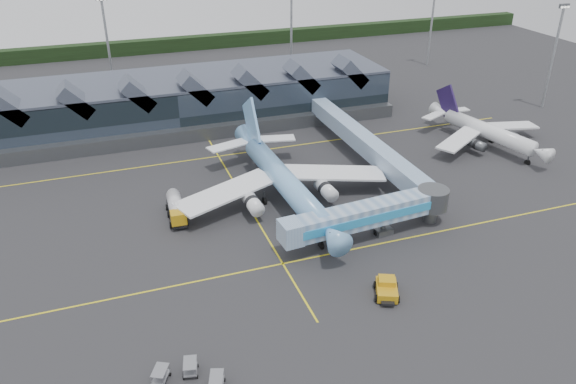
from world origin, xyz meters
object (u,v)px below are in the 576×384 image
object	(u,v)px
regional_jet	(484,130)
fuel_truck	(176,207)
main_airliner	(282,178)
pushback_tug	(387,289)
jet_bridge	(377,213)

from	to	relation	value
regional_jet	fuel_truck	world-z (taller)	regional_jet
main_airliner	pushback_tug	size ratio (longest dim) A/B	8.10
jet_bridge	regional_jet	bearing A→B (deg)	28.11
fuel_truck	main_airliner	bearing A→B (deg)	2.08
pushback_tug	fuel_truck	bearing A→B (deg)	151.54
main_airliner	fuel_truck	size ratio (longest dim) A/B	4.45
regional_jet	fuel_truck	distance (m)	60.19
fuel_truck	pushback_tug	xyz separation A→B (m)	(20.45, -26.78, -0.78)
main_airliner	regional_jet	bearing A→B (deg)	8.25
main_airliner	fuel_truck	xyz separation A→B (m)	(-16.46, 0.21, -2.07)
pushback_tug	main_airliner	bearing A→B (deg)	122.71
main_airliner	pushback_tug	world-z (taller)	main_airliner
main_airliner	regional_jet	size ratio (longest dim) A/B	1.43
jet_bridge	pushback_tug	distance (m)	13.57
fuel_truck	pushback_tug	bearing A→B (deg)	-49.82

